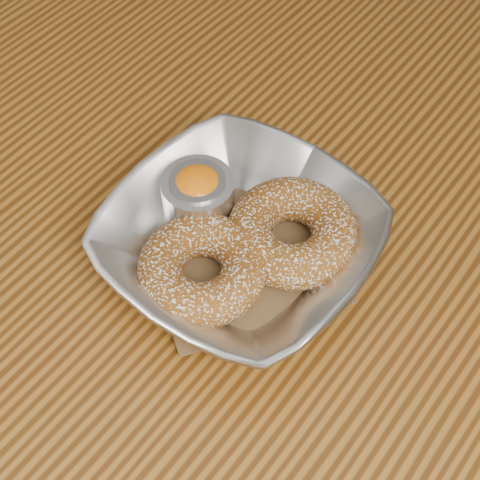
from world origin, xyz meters
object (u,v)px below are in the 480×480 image
Objects in this scene: donut_back at (292,232)px; donut_front at (202,269)px; ramekin at (198,197)px; table at (279,279)px; serving_bowl at (240,243)px.

donut_front is at bearing -116.17° from donut_back.
donut_front is 1.69× the size of ramekin.
donut_back is (0.03, -0.03, 0.13)m from table.
serving_bowl is 0.04m from donut_back.
table is 5.70× the size of serving_bowl.
ramekin is (-0.05, -0.05, 0.13)m from table.
table is 0.13m from donut_back.
serving_bowl is 0.05m from ramekin.
ramekin is at bearing -164.88° from donut_back.
donut_back is at bearing -45.95° from table.
donut_front is (-0.03, -0.07, -0.00)m from donut_back.
ramekin is at bearing -138.82° from table.
serving_bowl is at bearing 79.25° from donut_front.
donut_back reaches higher than donut_front.
table is at bearing 84.23° from donut_front.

